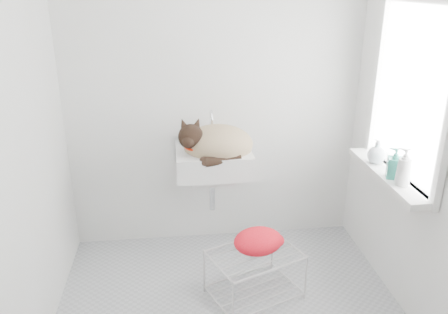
{
  "coord_description": "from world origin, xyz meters",
  "views": [
    {
      "loc": [
        -0.31,
        -2.27,
        1.97
      ],
      "look_at": [
        0.01,
        0.5,
        0.88
      ],
      "focal_mm": 36.42,
      "sensor_mm": 36.0,
      "label": 1
    }
  ],
  "objects": [
    {
      "name": "bottle_a",
      "position": [
        1.0,
        0.01,
        0.85
      ],
      "size": [
        0.1,
        0.1,
        0.19
      ],
      "primitive_type": "imported",
      "rotation": [
        0.0,
        0.0,
        4.11
      ],
      "color": "silver",
      "rests_on": "windowsill"
    },
    {
      "name": "windowsill",
      "position": [
        1.01,
        0.2,
        0.83
      ],
      "size": [
        0.16,
        0.88,
        0.04
      ],
      "primitive_type": "cube",
      "color": "white",
      "rests_on": "right_wall"
    },
    {
      "name": "back_wall",
      "position": [
        0.0,
        1.0,
        1.25
      ],
      "size": [
        2.2,
        0.02,
        2.5
      ],
      "primitive_type": "cube",
      "color": "white",
      "rests_on": "ground"
    },
    {
      "name": "left_wall",
      "position": [
        -1.1,
        0.0,
        1.25
      ],
      "size": [
        0.02,
        2.0,
        2.5
      ],
      "primitive_type": "cube",
      "color": "white",
      "rests_on": "ground"
    },
    {
      "name": "sink",
      "position": [
        -0.04,
        0.74,
        0.85
      ],
      "size": [
        0.53,
        0.46,
        0.21
      ],
      "primitive_type": "cube",
      "color": "white",
      "rests_on": "back_wall"
    },
    {
      "name": "window_frame",
      "position": [
        1.07,
        0.2,
        1.35
      ],
      "size": [
        0.04,
        0.9,
        1.1
      ],
      "primitive_type": "cube",
      "color": "white",
      "rests_on": "right_wall"
    },
    {
      "name": "faucet",
      "position": [
        -0.04,
        0.92,
        0.99
      ],
      "size": [
        0.19,
        0.13,
        0.19
      ],
      "primitive_type": null,
      "color": "silver",
      "rests_on": "sink"
    },
    {
      "name": "bottle_b",
      "position": [
        1.0,
        0.12,
        0.85
      ],
      "size": [
        0.11,
        0.11,
        0.19
      ],
      "primitive_type": "imported",
      "rotation": [
        0.0,
        0.0,
        4.35
      ],
      "color": "#27806F",
      "rests_on": "windowsill"
    },
    {
      "name": "bottle_c",
      "position": [
        1.0,
        0.36,
        0.85
      ],
      "size": [
        0.16,
        0.16,
        0.15
      ],
      "primitive_type": "imported",
      "rotation": [
        0.0,
        0.0,
        3.53
      ],
      "color": "silver",
      "rests_on": "windowsill"
    },
    {
      "name": "wire_rack",
      "position": [
        0.18,
        0.19,
        0.15
      ],
      "size": [
        0.65,
        0.56,
        0.33
      ],
      "primitive_type": "cube",
      "rotation": [
        0.0,
        0.0,
        0.39
      ],
      "color": "beige",
      "rests_on": "floor"
    },
    {
      "name": "cat",
      "position": [
        -0.03,
        0.72,
        0.89
      ],
      "size": [
        0.53,
        0.45,
        0.32
      ],
      "rotation": [
        0.0,
        0.0,
        -0.12
      ],
      "color": "tan",
      "rests_on": "sink"
    },
    {
      "name": "right_wall",
      "position": [
        1.1,
        0.0,
        1.25
      ],
      "size": [
        0.02,
        2.0,
        2.5
      ],
      "primitive_type": "cube",
      "color": "white",
      "rests_on": "ground"
    },
    {
      "name": "window_glass",
      "position": [
        1.09,
        0.2,
        1.35
      ],
      "size": [
        0.01,
        0.8,
        1.0
      ],
      "primitive_type": "cube",
      "color": "white",
      "rests_on": "right_wall"
    },
    {
      "name": "towel",
      "position": [
        0.2,
        0.22,
        0.36
      ],
      "size": [
        0.38,
        0.32,
        0.14
      ],
      "primitive_type": "ellipsoid",
      "rotation": [
        0.0,
        0.0,
        0.31
      ],
      "color": "red",
      "rests_on": "wire_rack"
    }
  ]
}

